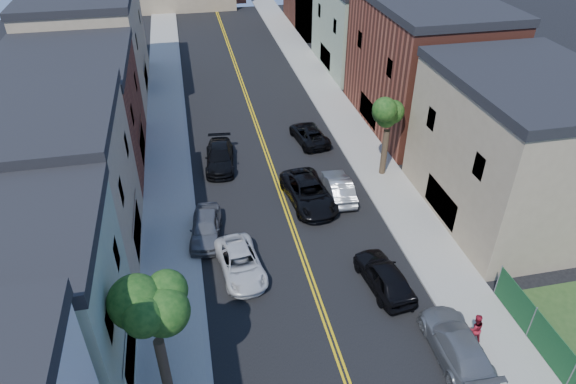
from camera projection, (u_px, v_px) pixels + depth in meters
sidewalk_left at (165, 133)px, 43.40m from camera, size 3.20×100.00×0.15m
sidewalk_right at (343, 116)px, 46.10m from camera, size 3.20×100.00×0.15m
curb_left at (186, 131)px, 43.70m from camera, size 0.30×100.00×0.15m
curb_right at (324, 118)px, 45.80m from camera, size 0.30×100.00×0.15m
bldg_left_palegrn at (5, 325)px, 20.60m from camera, size 9.00×8.00×8.50m
bldg_left_tan_near at (44, 197)px, 27.74m from camera, size 9.00×10.00×9.00m
bldg_left_brick at (73, 118)px, 36.92m from camera, size 9.00×12.00×8.00m
bldg_left_tan_far at (92, 47)px, 47.82m from camera, size 9.00×16.00×9.50m
bldg_right_tan at (515, 153)px, 31.71m from camera, size 9.00×12.00×9.00m
bldg_right_brick at (422, 67)px, 42.75m from camera, size 9.00×14.00×10.00m
bldg_right_palegrn at (367, 28)px, 54.49m from camera, size 9.00×12.00×8.50m
tree_left_mid at (149, 297)px, 18.72m from camera, size 5.20×5.20×9.29m
tree_right_far at (390, 103)px, 34.82m from camera, size 4.40×4.40×8.03m
white_pickup at (241, 263)px, 28.92m from camera, size 2.81×5.15×1.37m
grey_car_left at (206, 227)px, 31.49m from camera, size 2.45×4.77×1.55m
black_car_left at (220, 157)px, 38.70m from camera, size 2.63×5.39×1.51m
grey_car_right at (457, 345)px, 24.04m from camera, size 2.41×5.49×1.57m
black_car_right at (384, 276)px, 27.89m from camera, size 2.46×4.97×1.63m
silver_car_right at (339, 187)px, 35.25m from camera, size 1.80×4.61×1.50m
dark_car_right_far at (309, 134)px, 41.95m from camera, size 2.86×5.09×1.34m
black_suv_lane at (309, 193)px, 34.58m from camera, size 3.25×6.06×1.62m
pedestrian_right at (475, 328)px, 24.61m from camera, size 0.91×0.75×1.70m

